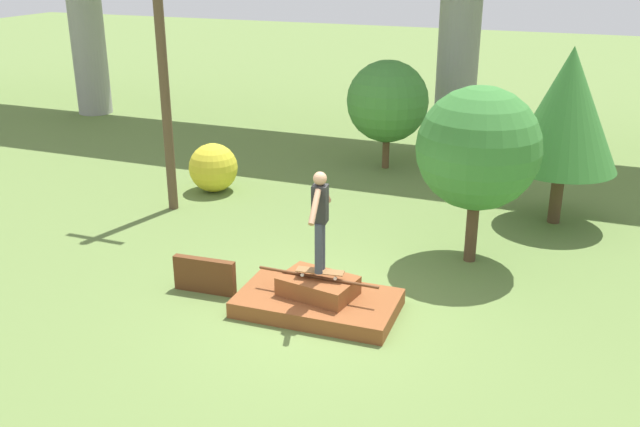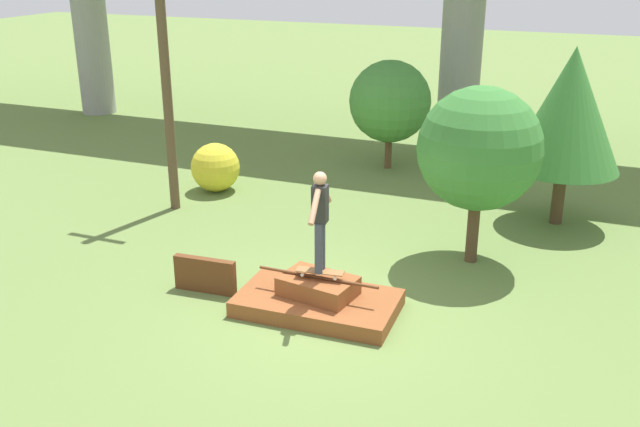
# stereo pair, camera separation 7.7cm
# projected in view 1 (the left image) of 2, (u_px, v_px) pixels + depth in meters

# --- Properties ---
(ground_plane) EXTENTS (80.00, 80.00, 0.00)m
(ground_plane) POSITION_uv_depth(u_px,v_px,m) (318.00, 310.00, 11.07)
(ground_plane) COLOR olive
(scrap_pile) EXTENTS (2.49, 1.46, 0.60)m
(scrap_pile) POSITION_uv_depth(u_px,v_px,m) (318.00, 299.00, 11.01)
(scrap_pile) COLOR brown
(scrap_pile) RESTS_ON ground_plane
(scrap_plank_loose) EXTENTS (1.06, 0.20, 0.59)m
(scrap_plank_loose) POSITION_uv_depth(u_px,v_px,m) (205.00, 275.00, 11.56)
(scrap_plank_loose) COLOR #5B3319
(scrap_plank_loose) RESTS_ON ground_plane
(skateboard) EXTENTS (0.75, 0.29, 0.09)m
(skateboard) POSITION_uv_depth(u_px,v_px,m) (320.00, 272.00, 10.83)
(skateboard) COLOR brown
(skateboard) RESTS_ON scrap_pile
(skater) EXTENTS (0.25, 1.10, 1.57)m
(skater) POSITION_uv_depth(u_px,v_px,m) (320.00, 215.00, 10.50)
(skater) COLOR #383D4C
(skater) RESTS_ON skateboard
(utility_pole) EXTENTS (1.30, 0.20, 6.07)m
(utility_pole) POSITION_uv_depth(u_px,v_px,m) (162.00, 60.00, 14.23)
(utility_pole) COLOR brown
(utility_pole) RESTS_ON ground_plane
(tree_behind_left) EXTENTS (2.02, 2.02, 2.72)m
(tree_behind_left) POSITION_uv_depth(u_px,v_px,m) (388.00, 101.00, 17.53)
(tree_behind_left) COLOR brown
(tree_behind_left) RESTS_ON ground_plane
(tree_behind_right) EXTENTS (2.13, 2.13, 3.15)m
(tree_behind_right) POSITION_uv_depth(u_px,v_px,m) (478.00, 149.00, 12.09)
(tree_behind_right) COLOR #4C3823
(tree_behind_right) RESTS_ON ground_plane
(tree_mid_back) EXTENTS (2.14, 2.14, 3.55)m
(tree_mid_back) POSITION_uv_depth(u_px,v_px,m) (567.00, 109.00, 13.76)
(tree_mid_back) COLOR #4C3823
(tree_mid_back) RESTS_ON ground_plane
(bush_yellow_flowering) EXTENTS (1.11, 1.11, 1.11)m
(bush_yellow_flowering) POSITION_uv_depth(u_px,v_px,m) (213.00, 168.00, 16.24)
(bush_yellow_flowering) COLOR gold
(bush_yellow_flowering) RESTS_ON ground_plane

